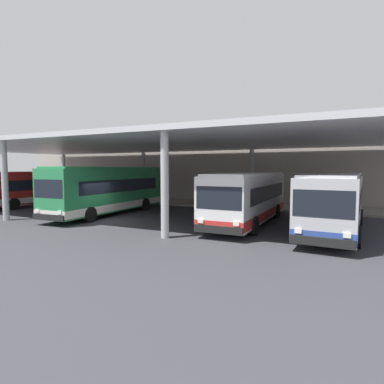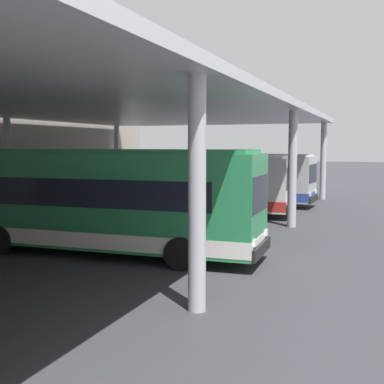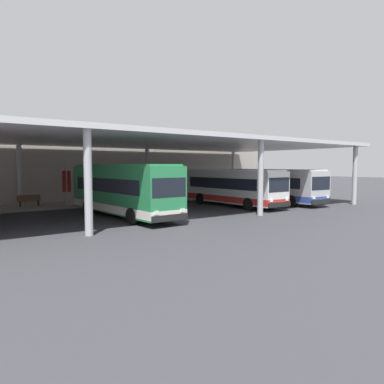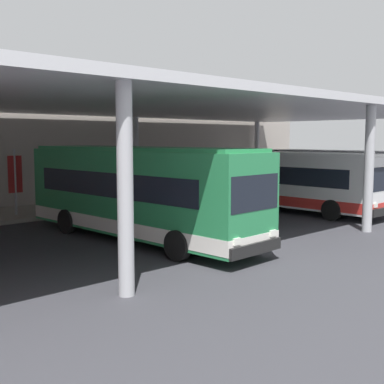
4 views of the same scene
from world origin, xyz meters
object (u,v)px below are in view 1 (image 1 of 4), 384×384
bus_nearest_bay (37,188)px  banner_sign (155,183)px  bus_second_bay (109,190)px  bench_waiting (137,195)px  bus_far_bay (334,202)px  bus_middle_bay (248,197)px  trash_bin (119,194)px

bus_nearest_bay → banner_sign: 11.07m
bus_second_bay → bench_waiting: 9.99m
bus_far_bay → bench_waiting: bearing=155.0°
bus_second_bay → bus_far_bay: bearing=-0.1°
bus_middle_bay → banner_sign: (-11.82, 7.72, 0.32)m
bus_nearest_bay → bus_far_bay: 25.68m
bus_second_bay → bench_waiting: size_ratio=6.34×
bus_nearest_bay → bus_middle_bay: bearing=-3.2°
bus_nearest_bay → bus_middle_bay: same height
bus_second_bay → bus_middle_bay: size_ratio=1.08×
bus_far_bay → banner_sign: size_ratio=3.33×
bus_far_bay → trash_bin: bus_far_bay is taller
bus_nearest_bay → trash_bin: (3.61, 7.48, -0.98)m
bus_second_bay → bench_waiting: (-4.00, 9.08, -1.18)m
bus_nearest_bay → bus_far_bay: bearing=-3.8°
bus_middle_bay → bus_second_bay: bearing=-177.4°
bus_nearest_bay → trash_bin: size_ratio=10.75×
bus_middle_bay → bus_far_bay: 4.92m
trash_bin → bus_second_bay: bearing=-54.6°
trash_bin → banner_sign: (5.31, -0.93, 1.30)m
banner_sign → bus_middle_bay: bearing=-33.1°
bus_nearest_bay → bus_middle_bay: size_ratio=1.00×
bus_far_bay → bench_waiting: (-19.52, 9.11, -0.99)m
bus_nearest_bay → trash_bin: bus_nearest_bay is taller
trash_bin → bench_waiting: bearing=-1.2°
trash_bin → banner_sign: bearing=-9.9°
bus_second_bay → banner_sign: bearing=98.3°
bus_second_bay → trash_bin: size_ratio=11.65×
bus_second_bay → bench_waiting: bus_second_bay is taller
trash_bin → banner_sign: 5.54m
bus_nearest_bay → banner_sign: size_ratio=3.29×
bus_second_bay → bus_middle_bay: 10.63m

